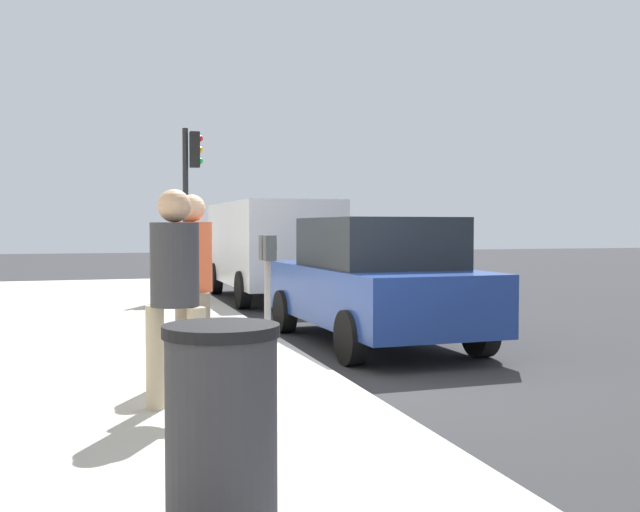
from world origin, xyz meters
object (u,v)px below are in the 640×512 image
object	(u,v)px
pedestrian_bystander	(175,280)
parked_sedan_near	(374,280)
parked_van_far	(270,244)
pedestrian_at_meter	(192,270)
trash_bin	(222,424)
traffic_signal	(190,183)
parking_meter	(268,273)

from	to	relation	value
pedestrian_bystander	parked_sedan_near	bearing A→B (deg)	-2.19
parked_van_far	pedestrian_at_meter	bearing A→B (deg)	162.58
pedestrian_at_meter	trash_bin	distance (m)	3.68
pedestrian_at_meter	traffic_signal	size ratio (longest dim) A/B	0.50
parking_meter	pedestrian_bystander	xyz separation A→B (m)	(-1.42, 1.08, 0.05)
parked_van_far	traffic_signal	size ratio (longest dim) A/B	1.45
pedestrian_at_meter	pedestrian_bystander	xyz separation A→B (m)	(-1.27, 0.29, -0.01)
pedestrian_at_meter	parked_van_far	distance (m)	9.36
parking_meter	traffic_signal	world-z (taller)	traffic_signal
pedestrian_bystander	parking_meter	bearing A→B (deg)	1.04
pedestrian_at_meter	parked_sedan_near	size ratio (longest dim) A/B	0.41
pedestrian_at_meter	traffic_signal	xyz separation A→B (m)	(8.69, -1.01, 1.35)
parked_van_far	trash_bin	size ratio (longest dim) A/B	5.16
traffic_signal	trash_bin	size ratio (longest dim) A/B	3.56
parked_van_far	traffic_signal	distance (m)	2.24
traffic_signal	trash_bin	bearing A→B (deg)	173.98
parking_meter	pedestrian_bystander	world-z (taller)	pedestrian_bystander
traffic_signal	parking_meter	bearing A→B (deg)	178.55
pedestrian_at_meter	parked_sedan_near	world-z (taller)	pedestrian_at_meter
pedestrian_bystander	parked_sedan_near	xyz separation A→B (m)	(3.61, -3.09, -0.32)
parked_van_far	parking_meter	bearing A→B (deg)	167.10
pedestrian_at_meter	pedestrian_bystander	bearing A→B (deg)	-125.48
pedestrian_at_meter	parked_sedan_near	xyz separation A→B (m)	(2.35, -2.81, -0.33)
pedestrian_bystander	parked_sedan_near	distance (m)	4.77
pedestrian_at_meter	parking_meter	bearing A→B (deg)	-11.89
parked_sedan_near	trash_bin	distance (m)	6.73
traffic_signal	trash_bin	world-z (taller)	traffic_signal
pedestrian_bystander	parked_van_far	size ratio (longest dim) A/B	0.34
parked_sedan_near	parked_van_far	world-z (taller)	parked_van_far
parked_van_far	traffic_signal	bearing A→B (deg)	97.61
trash_bin	traffic_signal	bearing A→B (deg)	-6.02
parking_meter	pedestrian_bystander	distance (m)	1.78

